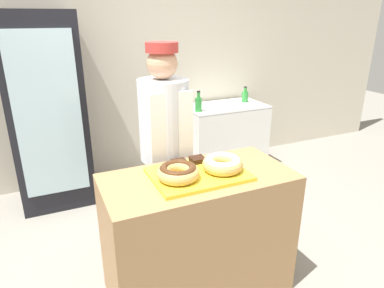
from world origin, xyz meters
name	(u,v)px	position (x,y,z in m)	size (l,w,h in m)	color
ground_plane	(198,286)	(0.00, 0.00, 0.00)	(14.00, 14.00, 0.00)	gray
wall_back	(118,62)	(0.00, 2.13, 1.35)	(8.00, 0.06, 2.70)	beige
display_counter	(198,235)	(0.00, 0.00, 0.44)	(1.21, 0.60, 0.88)	#997047
serving_tray	(199,174)	(0.00, 0.00, 0.90)	(0.59, 0.43, 0.02)	yellow
donut_chocolate_glaze	(178,172)	(-0.15, -0.03, 0.96)	(0.26, 0.26, 0.09)	tan
donut_light_glaze	(222,163)	(0.15, -0.03, 0.96)	(0.26, 0.26, 0.09)	tan
brownie_back_left	(180,163)	(-0.07, 0.15, 0.92)	(0.09, 0.09, 0.03)	black
brownie_back_right	(198,160)	(0.07, 0.15, 0.92)	(0.09, 0.09, 0.03)	black
baker_person	(165,149)	(-0.03, 0.54, 0.88)	(0.37, 0.37, 1.66)	#4C4C51
beverage_fridge	(48,113)	(-0.80, 1.76, 0.94)	(0.69, 0.62, 1.89)	black
chest_freezer	(224,137)	(1.20, 1.77, 0.41)	(0.97, 0.56, 0.81)	white
bottle_green	(198,104)	(0.78, 1.65, 0.90)	(0.08, 0.08, 0.24)	#2D8C38
bottle_green_b	(245,96)	(1.51, 1.83, 0.89)	(0.08, 0.08, 0.20)	#2D8C38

